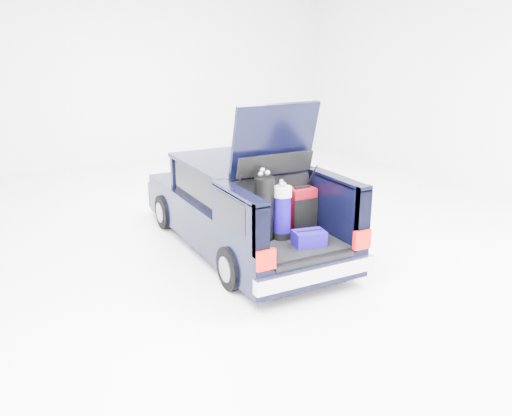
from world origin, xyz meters
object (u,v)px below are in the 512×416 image
car (239,206)px  red_suitcase (302,208)px  black_golf_bag (264,208)px  blue_duffel (309,238)px  blue_golf_bag (282,212)px

car → red_suitcase: size_ratio=7.24×
car → black_golf_bag: bearing=-101.1°
red_suitcase → car: bearing=111.6°
black_golf_bag → blue_duffel: size_ratio=2.15×
car → blue_golf_bag: car is taller
car → blue_duffel: size_ratio=9.92×
red_suitcase → blue_duffel: 0.74m
red_suitcase → black_golf_bag: bearing=-167.4°
blue_golf_bag → blue_duffel: bearing=-55.8°
car → red_suitcase: 1.30m
black_golf_bag → car: bearing=98.7°
blue_duffel → black_golf_bag: bearing=140.5°
red_suitcase → blue_golf_bag: bearing=-152.5°
blue_duffel → car: bearing=104.7°
red_suitcase → blue_duffel: (-0.29, -0.65, -0.20)m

